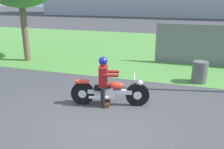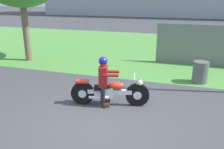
% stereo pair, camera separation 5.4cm
% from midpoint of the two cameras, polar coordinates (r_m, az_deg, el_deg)
% --- Properties ---
extents(ground, '(120.00, 120.00, 0.00)m').
position_cam_midpoint_polar(ground, '(6.11, -2.38, -11.18)').
color(ground, '#424247').
extents(grass_verge, '(60.00, 12.00, 0.01)m').
position_cam_midpoint_polar(grass_verge, '(14.75, 10.19, 6.03)').
color(grass_verge, '#549342').
rests_on(grass_verge, ground).
extents(motorcycle_lead, '(2.18, 0.81, 0.89)m').
position_cam_midpoint_polar(motorcycle_lead, '(6.86, -0.68, -4.08)').
color(motorcycle_lead, black).
rests_on(motorcycle_lead, ground).
extents(rider_lead, '(0.62, 0.55, 1.41)m').
position_cam_midpoint_polar(rider_lead, '(6.73, -2.12, -0.68)').
color(rider_lead, black).
rests_on(rider_lead, ground).
extents(trash_can, '(0.54, 0.54, 0.77)m').
position_cam_midpoint_polar(trash_can, '(9.22, 19.74, 0.57)').
color(trash_can, '#595E5B').
rests_on(trash_can, ground).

